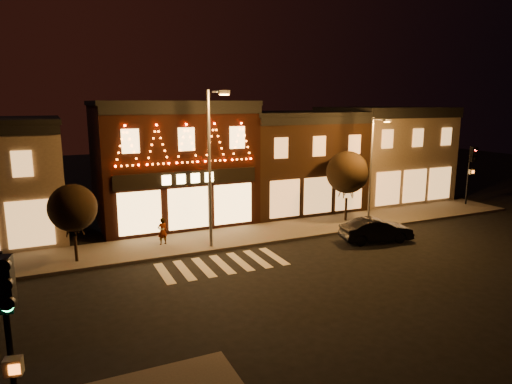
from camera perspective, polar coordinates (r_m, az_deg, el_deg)
ground at (r=20.20m, az=-0.25°, el=-12.71°), size 120.00×120.00×0.00m
sidewalk_far at (r=27.83m, az=-3.31°, el=-5.75°), size 44.00×4.00×0.15m
building_pulp at (r=31.98m, az=-10.66°, el=3.80°), size 10.20×8.34×8.30m
building_right_a at (r=35.52m, az=4.41°, el=4.04°), size 9.20×8.28×7.50m
building_right_b at (r=40.61m, az=15.64°, el=4.78°), size 9.20×8.28×7.80m
traffic_signal_near at (r=10.91m, az=-28.80°, el=-14.37°), size 0.42×0.54×5.09m
traffic_signal_far at (r=39.55m, az=25.53°, el=3.29°), size 0.42×0.54×4.65m
streetlamp_mid at (r=24.75m, az=-5.62°, el=4.38°), size 0.65×2.00×8.72m
streetlamp_right at (r=30.63m, az=14.54°, el=3.59°), size 0.46×1.62×7.09m
tree_left at (r=24.61m, az=-22.13°, el=-1.87°), size 2.41×2.41×4.03m
tree_right at (r=31.38m, az=11.46°, el=2.45°), size 2.88×2.88×4.82m
dark_sedan at (r=28.02m, az=14.92°, el=-4.67°), size 4.46×2.31×1.40m
pedestrian at (r=26.58m, az=-11.72°, el=-4.86°), size 0.65×0.51×1.57m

